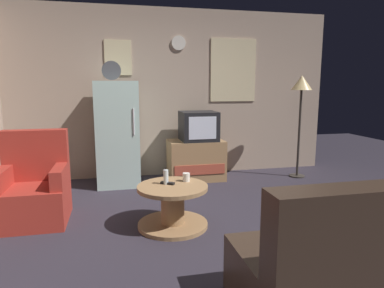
% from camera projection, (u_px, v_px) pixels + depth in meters
% --- Properties ---
extents(ground_plane, '(12.00, 12.00, 0.00)m').
position_uv_depth(ground_plane, '(214.00, 235.00, 3.35)').
color(ground_plane, '#2D2833').
extents(wall_with_art, '(5.20, 0.12, 2.62)m').
position_uv_depth(wall_with_art, '(173.00, 93.00, 5.48)').
color(wall_with_art, tan).
rests_on(wall_with_art, ground_plane).
extents(fridge, '(0.60, 0.62, 1.77)m').
position_uv_depth(fridge, '(117.00, 133.00, 4.94)').
color(fridge, silver).
rests_on(fridge, ground_plane).
extents(tv_stand, '(0.84, 0.53, 0.61)m').
position_uv_depth(tv_stand, '(196.00, 160.00, 5.28)').
color(tv_stand, '#9E754C').
rests_on(tv_stand, ground_plane).
extents(crt_tv, '(0.54, 0.51, 0.44)m').
position_uv_depth(crt_tv, '(199.00, 126.00, 5.20)').
color(crt_tv, black).
rests_on(crt_tv, tv_stand).
extents(standing_lamp, '(0.32, 0.32, 1.59)m').
position_uv_depth(standing_lamp, '(301.00, 91.00, 5.26)').
color(standing_lamp, '#332D28').
rests_on(standing_lamp, ground_plane).
extents(coffee_table, '(0.72, 0.72, 0.44)m').
position_uv_depth(coffee_table, '(173.00, 206.00, 3.51)').
color(coffee_table, '#9E754C').
rests_on(coffee_table, ground_plane).
extents(wine_glass, '(0.05, 0.05, 0.15)m').
position_uv_depth(wine_glass, '(166.00, 177.00, 3.51)').
color(wine_glass, silver).
rests_on(wine_glass, coffee_table).
extents(mug_ceramic_white, '(0.08, 0.08, 0.09)m').
position_uv_depth(mug_ceramic_white, '(186.00, 177.00, 3.62)').
color(mug_ceramic_white, silver).
rests_on(mug_ceramic_white, coffee_table).
extents(remote_control, '(0.15, 0.12, 0.02)m').
position_uv_depth(remote_control, '(167.00, 183.00, 3.52)').
color(remote_control, black).
rests_on(remote_control, coffee_table).
extents(armchair, '(0.68, 0.68, 0.96)m').
position_uv_depth(armchair, '(34.00, 190.00, 3.65)').
color(armchair, '#A52D23').
rests_on(armchair, ground_plane).
extents(couch, '(1.70, 0.80, 0.92)m').
position_uv_depth(couch, '(375.00, 265.00, 2.17)').
color(couch, '#38281E').
rests_on(couch, ground_plane).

